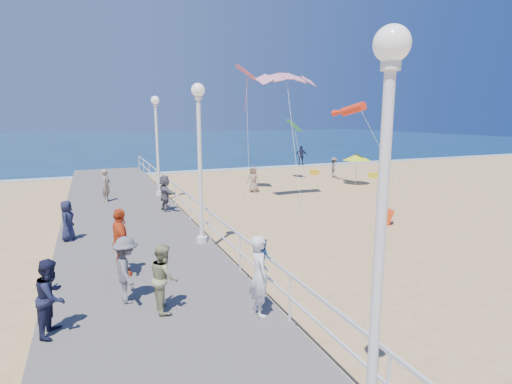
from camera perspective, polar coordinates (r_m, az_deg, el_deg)
name	(u,v)px	position (r m, az deg, el deg)	size (l,w,h in m)	color
ground	(333,236)	(16.24, 10.98, -6.14)	(160.00, 160.00, 0.00)	tan
ocean	(140,141)	(78.52, -16.27, 6.95)	(160.00, 90.00, 0.05)	#0D2C50
surf_line	(201,171)	(34.82, -7.90, 3.02)	(160.00, 1.20, 0.04)	white
boardwalk	(138,256)	(13.71, -16.52, -8.73)	(5.00, 44.00, 0.40)	slate
railing	(210,217)	(13.83, -6.61, -3.61)	(0.05, 42.00, 0.55)	white
lamp_post_near	(383,198)	(5.23, 17.62, -0.87)	(0.44, 0.44, 5.32)	white
lamp_post_mid	(199,147)	(13.36, -8.08, 6.34)	(0.44, 0.44, 5.32)	white
lamp_post_far	(157,135)	(22.18, -14.00, 7.85)	(0.44, 0.44, 5.32)	white
woman_holding_toddler	(260,275)	(8.78, 0.51, -11.84)	(0.65, 0.43, 1.79)	silver
toddler_held	(263,256)	(8.83, 1.03, -9.18)	(0.40, 0.31, 0.82)	#2C6BA8
spectator_1	(164,277)	(9.25, -13.00, -11.81)	(0.74, 0.58, 1.53)	tan
spectator_2	(126,270)	(9.84, -18.03, -10.53)	(1.02, 0.58, 1.57)	#5E5E63
spectator_3	(121,242)	(11.41, -18.76, -6.83)	(1.09, 0.46, 1.86)	#CF4219
spectator_4	(67,221)	(15.33, -25.35, -3.72)	(0.69, 0.45, 1.42)	#191E39
spectator_5	(165,193)	(18.64, -12.86, -0.14)	(1.54, 0.49, 1.66)	slate
spectator_6	(106,185)	(21.55, -20.59, 0.88)	(0.60, 0.40, 1.65)	gray
spectator_7	(51,297)	(9.07, -27.18, -13.15)	(0.75, 0.59, 1.55)	#181B36
beach_walker_a	(334,167)	(31.52, 11.08, 3.49)	(1.01, 0.58, 1.57)	#504F54
beach_walker_b	(301,156)	(38.60, 6.48, 5.19)	(1.12, 0.47, 1.91)	#1B203C
beach_walker_c	(253,179)	(24.83, -0.40, 1.81)	(0.78, 0.51, 1.60)	gray
box_kite	(386,217)	(18.49, 18.02, -3.44)	(0.55, 0.55, 0.60)	red
beach_umbrella	(357,157)	(28.26, 14.20, 4.84)	(1.90, 1.90, 2.14)	white
beach_chair_left	(314,172)	(32.76, 8.35, 2.82)	(0.55, 0.55, 0.40)	yellow
beach_chair_right	(374,175)	(32.10, 16.44, 2.33)	(0.55, 0.55, 0.40)	yellow
kite_parafoil	(287,76)	(21.79, 4.46, 16.16)	(3.36, 0.90, 0.30)	#CC1852
kite_windsock	(353,109)	(27.07, 13.71, 11.44)	(0.56, 0.56, 2.95)	red
kite_diamond_pink	(246,73)	(24.14, -1.44, 16.70)	(1.40, 1.40, 0.02)	#E25368
kite_diamond_green	(294,126)	(29.70, 5.46, 9.44)	(1.24, 1.24, 0.02)	green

